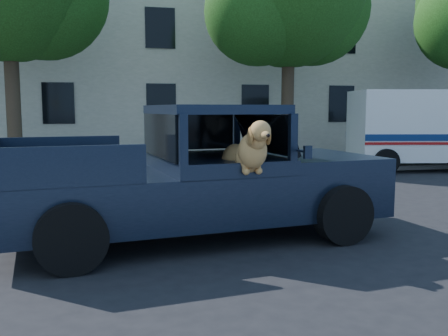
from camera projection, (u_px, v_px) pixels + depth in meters
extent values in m
plane|color=black|center=(196.00, 245.00, 7.32)|extent=(120.00, 120.00, 0.00)
cube|color=gray|center=(146.00, 168.00, 16.20)|extent=(60.00, 4.00, 0.15)
cylinder|color=#332619|center=(13.00, 102.00, 15.41)|extent=(0.44, 0.44, 4.40)
cylinder|color=#332619|center=(287.00, 103.00, 17.48)|extent=(0.44, 0.44, 4.40)
sphere|color=#18340D|center=(258.00, 11.00, 16.56)|extent=(3.60, 3.60, 3.60)
sphere|color=#18340D|center=(313.00, 9.00, 17.61)|extent=(4.00, 4.00, 4.00)
cube|color=beige|center=(196.00, 55.00, 23.41)|extent=(26.00, 6.00, 9.00)
cube|color=black|center=(196.00, 193.00, 7.67)|extent=(5.94, 2.89, 0.72)
cube|color=black|center=(312.00, 160.00, 8.32)|extent=(1.91, 2.38, 0.18)
cube|color=black|center=(212.00, 109.00, 7.61)|extent=(1.95, 2.30, 0.13)
cube|color=black|center=(265.00, 134.00, 7.97)|extent=(0.51, 1.91, 0.62)
cube|color=black|center=(238.00, 183.00, 7.35)|extent=(0.67, 0.67, 0.42)
cube|color=black|center=(308.00, 152.00, 6.71)|extent=(0.12, 0.07, 0.18)
cube|color=silver|center=(426.00, 151.00, 16.24)|extent=(5.01, 3.02, 0.56)
cube|color=silver|center=(414.00, 117.00, 16.09)|extent=(4.14, 2.84, 1.67)
cube|color=navy|center=(427.00, 138.00, 15.10)|extent=(3.71, 0.79, 0.20)
cube|color=#9E0F0F|center=(427.00, 143.00, 15.13)|extent=(3.71, 0.79, 0.08)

